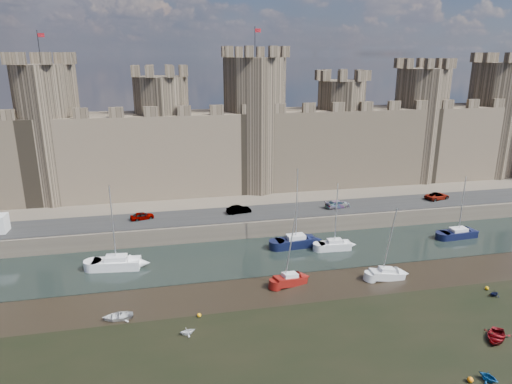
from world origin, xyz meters
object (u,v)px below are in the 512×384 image
at_px(car_3, 437,196).
at_px(sailboat_5, 387,274).
at_px(car_0, 142,216).
at_px(sailboat_1, 296,241).
at_px(sailboat_0, 116,263).
at_px(sailboat_3, 458,233).
at_px(car_2, 338,204).
at_px(sailboat_2, 335,245).
at_px(sailboat_4, 290,279).
at_px(car_1, 239,210).

height_order(car_3, sailboat_5, sailboat_5).
bearing_deg(car_0, sailboat_1, -127.77).
distance_m(car_3, sailboat_5, 27.94).
relative_size(sailboat_0, sailboat_3, 1.17).
xyz_separation_m(car_2, sailboat_3, (15.13, -9.70, -2.38)).
xyz_separation_m(car_3, sailboat_2, (-22.38, -10.73, -2.33)).
distance_m(car_0, sailboat_5, 35.47).
bearing_deg(sailboat_1, sailboat_0, -179.84).
bearing_deg(sailboat_2, sailboat_0, -177.37).
height_order(sailboat_0, sailboat_3, sailboat_0).
bearing_deg(sailboat_5, car_0, 145.67).
bearing_deg(sailboat_1, sailboat_5, -58.93).
height_order(car_2, sailboat_2, sailboat_2).
distance_m(sailboat_0, sailboat_4, 21.95).
bearing_deg(car_1, car_2, -100.81).
relative_size(car_0, sailboat_0, 0.31).
height_order(car_1, sailboat_3, sailboat_3).
xyz_separation_m(car_2, car_3, (18.05, 0.68, -0.01)).
relative_size(car_2, sailboat_4, 0.46).
bearing_deg(car_3, sailboat_5, 120.08).
xyz_separation_m(car_2, sailboat_5, (-1.29, -19.33, -2.45)).
xyz_separation_m(car_3, sailboat_0, (-51.42, -10.59, -2.27)).
bearing_deg(sailboat_2, car_3, 28.52).
bearing_deg(sailboat_0, sailboat_3, 6.67).
height_order(sailboat_3, sailboat_4, sailboat_3).
relative_size(car_1, sailboat_3, 0.40).
xyz_separation_m(car_2, sailboat_2, (-4.33, -10.05, -2.34)).
xyz_separation_m(car_3, sailboat_5, (-19.34, -20.01, -2.44)).
relative_size(car_2, sailboat_1, 0.38).
bearing_deg(sailboat_4, sailboat_2, 27.29).
bearing_deg(sailboat_3, sailboat_0, 177.09).
relative_size(sailboat_3, sailboat_4, 1.00).
xyz_separation_m(car_1, sailboat_1, (6.57, -8.65, -2.25)).
bearing_deg(car_2, sailboat_3, -135.99).
height_order(car_0, sailboat_4, sailboat_4).
bearing_deg(sailboat_3, car_0, 163.77).
relative_size(car_0, sailboat_3, 0.37).
relative_size(sailboat_0, sailboat_1, 0.97).
relative_size(car_1, sailboat_1, 0.33).
relative_size(car_3, sailboat_4, 0.47).
distance_m(car_3, sailboat_2, 24.93).
distance_m(sailboat_0, sailboat_5, 33.43).
height_order(car_2, sailboat_1, sailboat_1).
distance_m(sailboat_3, sailboat_5, 19.04).
height_order(sailboat_2, sailboat_3, sailboat_2).
bearing_deg(sailboat_1, car_3, 13.33).
xyz_separation_m(sailboat_3, sailboat_4, (-28.24, -8.64, -0.03)).
relative_size(sailboat_0, sailboat_2, 1.14).
bearing_deg(sailboat_4, sailboat_5, -20.88).
bearing_deg(sailboat_5, sailboat_3, 30.84).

